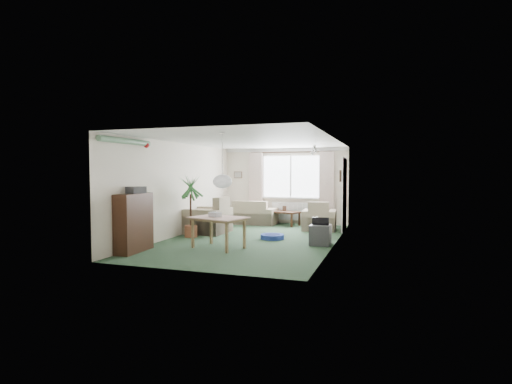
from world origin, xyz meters
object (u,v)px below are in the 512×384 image
(armchair_left, at_px, (208,215))
(bookshelf, at_px, (134,223))
(tv_cube, at_px, (320,235))
(armchair_corner, at_px, (319,216))
(coffee_table, at_px, (284,218))
(dining_table, at_px, (218,233))
(pet_bed, at_px, (272,237))
(houseplant, at_px, (191,206))
(sofa, at_px, (253,212))

(armchair_left, relative_size, bookshelf, 0.90)
(tv_cube, bearing_deg, armchair_corner, 99.09)
(coffee_table, relative_size, dining_table, 0.92)
(coffee_table, relative_size, pet_bed, 1.67)
(armchair_corner, height_order, bookshelf, bookshelf)
(bookshelf, height_order, dining_table, bookshelf)
(dining_table, distance_m, pet_bed, 1.71)
(tv_cube, bearing_deg, houseplant, 178.78)
(pet_bed, bearing_deg, armchair_corner, 65.49)
(sofa, relative_size, pet_bed, 2.57)
(tv_cube, distance_m, pet_bed, 1.32)
(sofa, distance_m, houseplant, 3.01)
(houseplant, bearing_deg, armchair_corner, 37.82)
(sofa, relative_size, tv_cube, 2.98)
(houseplant, xyz_separation_m, pet_bed, (2.04, 0.37, -0.74))
(sofa, height_order, armchair_left, armchair_left)
(armchair_left, height_order, tv_cube, armchair_left)
(sofa, bearing_deg, coffee_table, -179.53)
(armchair_corner, bearing_deg, tv_cube, 95.38)
(coffee_table, height_order, houseplant, houseplant)
(dining_table, bearing_deg, sofa, 98.23)
(sofa, xyz_separation_m, dining_table, (0.58, -4.02, -0.04))
(tv_cube, bearing_deg, pet_bed, 161.51)
(coffee_table, distance_m, tv_cube, 3.34)
(armchair_left, xyz_separation_m, tv_cube, (3.20, -0.82, -0.26))
(dining_table, bearing_deg, tv_cube, 28.23)
(dining_table, relative_size, pet_bed, 1.82)
(armchair_left, distance_m, pet_bed, 2.04)
(houseplant, relative_size, pet_bed, 2.75)
(dining_table, height_order, pet_bed, dining_table)
(armchair_left, xyz_separation_m, dining_table, (1.16, -1.91, -0.16))
(armchair_left, bearing_deg, bookshelf, -5.01)
(armchair_left, relative_size, pet_bed, 1.88)
(armchair_corner, xyz_separation_m, dining_table, (-1.64, -3.36, -0.08))
(coffee_table, distance_m, houseplant, 3.40)
(armchair_corner, bearing_deg, sofa, -20.95)
(houseplant, height_order, dining_table, houseplant)
(sofa, xyz_separation_m, armchair_left, (-0.58, -2.11, 0.12))
(bookshelf, xyz_separation_m, dining_table, (1.50, 0.91, -0.28))
(dining_table, bearing_deg, armchair_left, 121.30)
(sofa, xyz_separation_m, armchair_corner, (2.22, -0.66, 0.04))
(houseplant, bearing_deg, sofa, 76.96)
(coffee_table, xyz_separation_m, tv_cube, (1.61, -2.93, 0.01))
(coffee_table, bearing_deg, dining_table, -96.09)
(armchair_corner, xyz_separation_m, tv_cube, (0.40, -2.27, -0.18))
(armchair_corner, height_order, armchair_left, armchair_left)
(coffee_table, xyz_separation_m, houseplant, (-1.68, -2.90, 0.58))
(bookshelf, height_order, houseplant, houseplant)
(armchair_left, xyz_separation_m, houseplant, (-0.09, -0.79, 0.31))
(houseplant, bearing_deg, bookshelf, -96.98)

